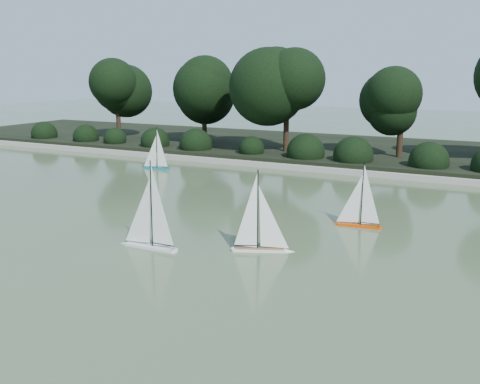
{
  "coord_description": "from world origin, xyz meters",
  "views": [
    {
      "loc": [
        4.26,
        -7.41,
        3.22
      ],
      "look_at": [
        -0.68,
        2.47,
        0.7
      ],
      "focal_mm": 40.0,
      "sensor_mm": 36.0,
      "label": 1
    }
  ],
  "objects_px": {
    "sailboat_white_a": "(146,233)",
    "sailboat_teal": "(154,162)",
    "sailboat_white_b": "(265,238)",
    "sailboat_orange": "(355,216)"
  },
  "relations": [
    {
      "from": "sailboat_white_a",
      "to": "sailboat_orange",
      "type": "bearing_deg",
      "value": 45.1
    },
    {
      "from": "sailboat_white_b",
      "to": "sailboat_orange",
      "type": "height_order",
      "value": "sailboat_white_b"
    },
    {
      "from": "sailboat_teal",
      "to": "sailboat_white_b",
      "type": "bearing_deg",
      "value": -41.68
    },
    {
      "from": "sailboat_white_a",
      "to": "sailboat_orange",
      "type": "distance_m",
      "value": 4.41
    },
    {
      "from": "sailboat_white_b",
      "to": "sailboat_orange",
      "type": "relative_size",
      "value": 1.1
    },
    {
      "from": "sailboat_white_a",
      "to": "sailboat_teal",
      "type": "xyz_separation_m",
      "value": [
        -4.64,
        6.77,
        -0.04
      ]
    },
    {
      "from": "sailboat_orange",
      "to": "sailboat_teal",
      "type": "bearing_deg",
      "value": 154.84
    },
    {
      "from": "sailboat_white_b",
      "to": "sailboat_white_a",
      "type": "bearing_deg",
      "value": -158.96
    },
    {
      "from": "sailboat_orange",
      "to": "sailboat_teal",
      "type": "distance_m",
      "value": 8.57
    },
    {
      "from": "sailboat_white_b",
      "to": "sailboat_teal",
      "type": "relative_size",
      "value": 1.09
    }
  ]
}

